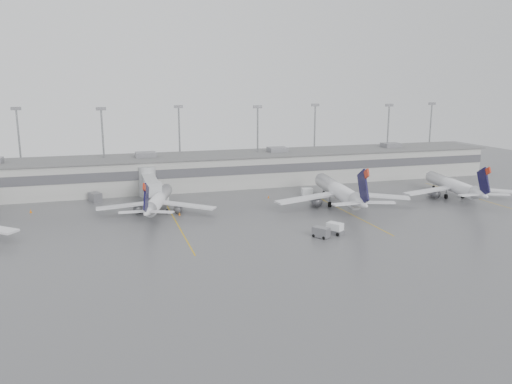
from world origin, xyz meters
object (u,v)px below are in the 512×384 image
object	(u,v)px
jet_far_right	(454,186)
jet_mid_right	(340,191)
jet_mid_left	(158,200)
baggage_tug	(335,230)

from	to	relation	value
jet_far_right	jet_mid_right	bearing A→B (deg)	-169.80
jet_mid_left	jet_far_right	distance (m)	67.77
jet_mid_right	jet_far_right	bearing A→B (deg)	7.02
jet_mid_left	jet_far_right	bearing A→B (deg)	11.45
jet_mid_right	baggage_tug	world-z (taller)	jet_mid_right
jet_mid_left	baggage_tug	distance (m)	37.07
jet_mid_left	baggage_tug	size ratio (longest dim) A/B	7.17
jet_mid_left	jet_far_right	world-z (taller)	jet_far_right
jet_far_right	baggage_tug	distance (m)	43.38
jet_mid_right	jet_far_right	distance (m)	29.17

